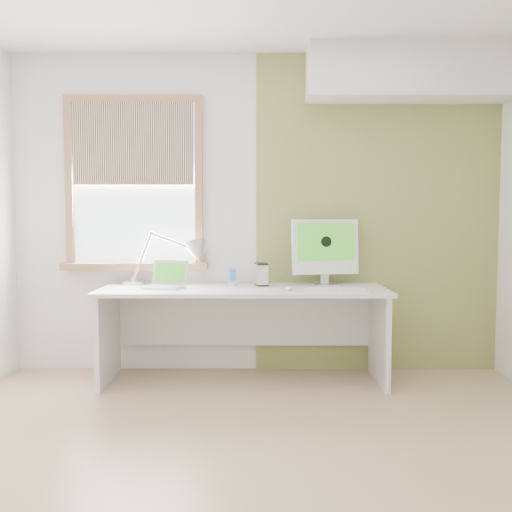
{
  "coord_description": "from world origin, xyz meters",
  "views": [
    {
      "loc": [
        0.01,
        -2.94,
        1.28
      ],
      "look_at": [
        0.0,
        1.05,
        1.0
      ],
      "focal_mm": 39.73,
      "sensor_mm": 36.0,
      "label": 1
    }
  ],
  "objects_px": {
    "external_drive": "(261,274)",
    "imac": "(325,248)",
    "desk": "(244,312)",
    "desk_lamp": "(185,256)",
    "laptop": "(167,281)"
  },
  "relations": [
    {
      "from": "imac",
      "to": "desk",
      "type": "bearing_deg",
      "value": -168.94
    },
    {
      "from": "desk",
      "to": "imac",
      "type": "relative_size",
      "value": 4.05
    },
    {
      "from": "imac",
      "to": "desk_lamp",
      "type": "bearing_deg",
      "value": 178.21
    },
    {
      "from": "desk",
      "to": "desk_lamp",
      "type": "height_order",
      "value": "desk_lamp"
    },
    {
      "from": "external_drive",
      "to": "desk_lamp",
      "type": "bearing_deg",
      "value": 173.81
    },
    {
      "from": "desk",
      "to": "imac",
      "type": "height_order",
      "value": "imac"
    },
    {
      "from": "desk",
      "to": "laptop",
      "type": "distance_m",
      "value": 0.64
    },
    {
      "from": "desk",
      "to": "desk_lamp",
      "type": "distance_m",
      "value": 0.65
    },
    {
      "from": "desk",
      "to": "desk_lamp",
      "type": "xyz_separation_m",
      "value": [
        -0.47,
        0.16,
        0.42
      ]
    },
    {
      "from": "imac",
      "to": "external_drive",
      "type": "bearing_deg",
      "value": -176.47
    },
    {
      "from": "desk_lamp",
      "to": "laptop",
      "type": "distance_m",
      "value": 0.29
    },
    {
      "from": "desk_lamp",
      "to": "external_drive",
      "type": "relative_size",
      "value": 4.25
    },
    {
      "from": "external_drive",
      "to": "imac",
      "type": "xyz_separation_m",
      "value": [
        0.51,
        0.03,
        0.21
      ]
    },
    {
      "from": "external_drive",
      "to": "laptop",
      "type": "bearing_deg",
      "value": -169.73
    },
    {
      "from": "desk",
      "to": "desk_lamp",
      "type": "bearing_deg",
      "value": 161.08
    }
  ]
}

